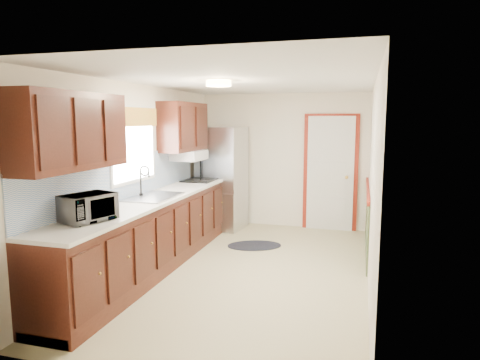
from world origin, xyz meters
The scene contains 8 objects.
room_shell centered at (0.00, 0.00, 1.20)m, with size 3.20×5.20×2.52m.
kitchen_run centered at (-1.24, -0.29, 0.81)m, with size 0.63×4.00×2.20m.
back_wall_trim centered at (0.99, 2.21, 0.89)m, with size 1.12×2.30×2.08m.
ceiling_fixture centered at (-0.30, -0.20, 2.36)m, with size 0.30×0.30×0.06m, color #FFD88C.
microwave centered at (-1.20, -1.57, 1.11)m, with size 0.49×0.27×0.33m, color white.
refrigerator centered at (-1.02, 2.05, 0.91)m, with size 0.82×0.79×1.81m.
rug centered at (-0.18, 1.09, 0.01)m, with size 0.83×0.54×0.01m, color black.
cooktop centered at (-1.19, 1.40, 0.95)m, with size 0.48×0.58×0.02m, color black.
Camera 1 is at (1.38, -5.12, 1.93)m, focal length 32.00 mm.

